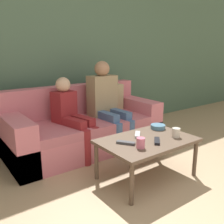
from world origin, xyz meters
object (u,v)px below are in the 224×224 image
object	(u,v)px
person_child	(71,113)
cup_far	(141,143)
coffee_table	(147,143)
tv_remote_0	(126,143)
tv_remote_1	(157,141)
snack_bowl	(158,127)
couch	(84,128)
person_adult	(106,99)
cup_near	(176,133)
tv_remote_2	(138,134)

from	to	relation	value
person_child	cup_far	bearing A→B (deg)	-95.07
coffee_table	person_child	distance (m)	0.99
tv_remote_0	tv_remote_1	world-z (taller)	same
person_child	tv_remote_0	bearing A→B (deg)	-96.56
coffee_table	snack_bowl	world-z (taller)	snack_bowl
tv_remote_0	tv_remote_1	distance (m)	0.30
couch	person_adult	world-z (taller)	person_adult
person_adult	couch	bearing A→B (deg)	161.85
person_adult	tv_remote_0	world-z (taller)	person_adult
person_child	tv_remote_1	bearing A→B (deg)	-83.28
couch	cup_far	world-z (taller)	couch
couch	cup_near	distance (m)	1.22
person_child	cup_near	bearing A→B (deg)	-72.21
cup_near	tv_remote_1	size ratio (longest dim) A/B	0.59
coffee_table	tv_remote_0	world-z (taller)	tv_remote_0
tv_remote_0	cup_near	bearing A→B (deg)	-50.43
cup_near	tv_remote_2	size ratio (longest dim) A/B	0.58
cup_far	tv_remote_0	world-z (taller)	cup_far
couch	tv_remote_0	size ratio (longest dim) A/B	11.35
couch	coffee_table	world-z (taller)	couch
person_child	tv_remote_0	size ratio (longest dim) A/B	5.52
tv_remote_2	coffee_table	bearing A→B (deg)	-44.31
cup_near	tv_remote_1	bearing A→B (deg)	177.07
cup_near	snack_bowl	distance (m)	0.29
tv_remote_0	tv_remote_1	size ratio (longest dim) A/B	1.08
person_child	cup_near	distance (m)	1.20
person_adult	cup_far	distance (m)	1.14
couch	tv_remote_0	distance (m)	1.01
cup_far	tv_remote_1	distance (m)	0.22
snack_bowl	tv_remote_1	bearing A→B (deg)	-137.44
tv_remote_1	snack_bowl	world-z (taller)	snack_bowl
person_adult	tv_remote_2	bearing A→B (deg)	-105.61
coffee_table	cup_far	world-z (taller)	cup_far
cup_near	person_child	bearing A→B (deg)	120.62
couch	snack_bowl	bearing A→B (deg)	-63.27
tv_remote_1	tv_remote_2	bearing A→B (deg)	141.54
cup_far	tv_remote_2	bearing A→B (deg)	52.83
coffee_table	person_adult	size ratio (longest dim) A/B	0.83
snack_bowl	cup_far	bearing A→B (deg)	-150.84
tv_remote_2	snack_bowl	world-z (taller)	snack_bowl
person_adult	tv_remote_1	size ratio (longest dim) A/B	7.07
person_child	tv_remote_1	xyz separation A→B (m)	(0.36, -1.02, -0.11)
tv_remote_1	tv_remote_2	xyz separation A→B (m)	(-0.03, 0.24, 0.00)
person_adult	person_child	xyz separation A→B (m)	(-0.52, -0.03, -0.10)
couch	cup_far	bearing A→B (deg)	-94.49
couch	person_adult	xyz separation A→B (m)	(0.29, -0.08, 0.35)
couch	person_child	xyz separation A→B (m)	(-0.23, -0.11, 0.25)
coffee_table	cup_near	world-z (taller)	cup_near
person_child	snack_bowl	bearing A→B (deg)	-61.19
tv_remote_0	snack_bowl	bearing A→B (deg)	-20.44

